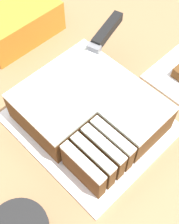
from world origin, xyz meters
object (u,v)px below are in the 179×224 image
cake_board (89,123)px  storage_box (14,21)px  cake (89,109)px  knife (99,41)px

cake_board → storage_box: bearing=79.8°
cake_board → storage_box: size_ratio=1.48×
cake → knife: size_ratio=0.85×
cake → knife: 0.16m
knife → storage_box: size_ratio=1.49×
cake_board → knife: knife is taller
cake_board → cake: size_ratio=1.17×
cake → knife: (0.12, 0.09, 0.05)m
knife → cake_board: bearing=21.8°
storage_box → knife: bearing=-74.8°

